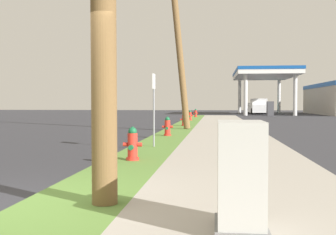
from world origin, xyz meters
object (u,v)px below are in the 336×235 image
(fire_hydrant_fifth, at_px, (196,113))
(utility_pole_midground, at_px, (177,25))
(utility_cabinet, at_px, (241,180))
(truck_white_at_forecourt, at_px, (258,107))
(fire_hydrant_nearest, at_px, (132,146))
(car_silver_by_near_pump, at_px, (262,108))
(street_sign_post, at_px, (154,95))
(fire_hydrant_third, at_px, (184,120))
(fire_hydrant_fourth, at_px, (190,116))
(car_teal_by_far_pump, at_px, (265,108))
(fire_hydrant_second, at_px, (167,127))

(fire_hydrant_fifth, distance_m, utility_pole_midground, 18.82)
(utility_cabinet, xyz_separation_m, truck_white_at_forecourt, (5.13, 51.14, 0.29))
(fire_hydrant_nearest, bearing_deg, fire_hydrant_fifth, 89.96)
(fire_hydrant_fifth, xyz_separation_m, car_silver_by_near_pump, (8.12, 19.02, 0.28))
(street_sign_post, height_order, car_silver_by_near_pump, street_sign_post)
(fire_hydrant_third, xyz_separation_m, utility_cabinet, (2.00, -19.56, 0.18))
(fire_hydrant_third, xyz_separation_m, fire_hydrant_fourth, (-0.12, 7.76, 0.00))
(utility_pole_midground, bearing_deg, utility_cabinet, -82.72)
(car_teal_by_far_pump, height_order, truck_white_at_forecourt, truck_white_at_forecourt)
(fire_hydrant_fifth, relative_size, utility_cabinet, 0.68)
(fire_hydrant_third, relative_size, street_sign_post, 0.35)
(fire_hydrant_fifth, height_order, utility_pole_midground, utility_pole_midground)
(truck_white_at_forecourt, bearing_deg, utility_cabinet, -95.73)
(fire_hydrant_nearest, distance_m, truck_white_at_forecourt, 46.67)
(car_teal_by_far_pump, relative_size, truck_white_at_forecourt, 0.84)
(utility_cabinet, distance_m, car_teal_by_far_pump, 57.99)
(fire_hydrant_nearest, height_order, truck_white_at_forecourt, truck_white_at_forecourt)
(car_silver_by_near_pump, bearing_deg, fire_hydrant_nearest, -99.42)
(fire_hydrant_second, distance_m, fire_hydrant_fourth, 15.11)
(street_sign_post, bearing_deg, fire_hydrant_nearest, -90.83)
(fire_hydrant_nearest, distance_m, fire_hydrant_fifth, 30.04)
(fire_hydrant_fifth, distance_m, truck_white_at_forecourt, 17.61)
(fire_hydrant_third, height_order, truck_white_at_forecourt, truck_white_at_forecourt)
(fire_hydrant_fifth, height_order, street_sign_post, street_sign_post)
(utility_pole_midground, bearing_deg, fire_hydrant_nearest, -89.62)
(fire_hydrant_third, distance_m, car_silver_by_near_pump, 35.46)
(car_silver_by_near_pump, relative_size, car_teal_by_far_pump, 1.00)
(fire_hydrant_fifth, bearing_deg, street_sign_post, -89.96)
(car_silver_by_near_pump, height_order, truck_white_at_forecourt, truck_white_at_forecourt)
(truck_white_at_forecourt, bearing_deg, car_teal_by_far_pump, 75.24)
(utility_cabinet, distance_m, car_silver_by_near_pump, 54.43)
(fire_hydrant_fourth, height_order, car_silver_by_near_pump, car_silver_by_near_pump)
(fire_hydrant_fourth, distance_m, street_sign_post, 19.33)
(fire_hydrant_second, height_order, fire_hydrant_third, same)
(car_teal_by_far_pump, bearing_deg, utility_cabinet, -96.77)
(fire_hydrant_fifth, distance_m, street_sign_post, 27.06)
(fire_hydrant_second, distance_m, fire_hydrant_fifth, 22.86)
(fire_hydrant_fifth, xyz_separation_m, street_sign_post, (0.02, -27.04, 1.19))
(fire_hydrant_fourth, xyz_separation_m, car_teal_by_far_pump, (8.94, 30.26, 0.28))
(street_sign_post, xyz_separation_m, truck_white_at_forecourt, (7.17, 43.11, -0.72))
(utility_pole_midground, height_order, car_teal_by_far_pump, utility_pole_midground)
(fire_hydrant_second, height_order, utility_pole_midground, utility_pole_midground)
(fire_hydrant_fourth, bearing_deg, fire_hydrant_fifth, 89.56)
(car_teal_by_far_pump, bearing_deg, car_silver_by_near_pump, -102.40)
(fire_hydrant_second, distance_m, truck_white_at_forecourt, 39.60)
(fire_hydrant_fourth, xyz_separation_m, utility_cabinet, (2.11, -27.32, 0.18))
(utility_cabinet, xyz_separation_m, car_silver_by_near_pump, (6.06, 54.09, 0.10))
(fire_hydrant_nearest, height_order, fire_hydrant_fourth, same)
(car_teal_by_far_pump, bearing_deg, fire_hydrant_fifth, -111.53)
(fire_hydrant_nearest, height_order, fire_hydrant_third, same)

